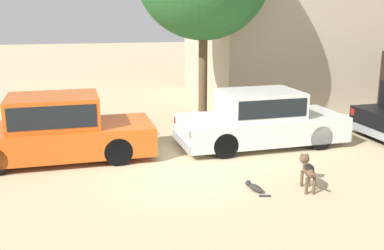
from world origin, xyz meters
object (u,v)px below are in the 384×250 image
(stray_dog_spotted, at_px, (308,169))
(stray_cat, at_px, (255,187))
(parked_sedan_nearest, at_px, (56,129))
(parked_sedan_second, at_px, (261,119))

(stray_dog_spotted, xyz_separation_m, stray_cat, (-1.03, 0.14, -0.35))
(parked_sedan_nearest, xyz_separation_m, parked_sedan_second, (5.07, 0.03, -0.04))
(parked_sedan_nearest, relative_size, stray_dog_spotted, 4.50)
(parked_sedan_second, bearing_deg, stray_cat, -115.85)
(parked_sedan_nearest, xyz_separation_m, stray_dog_spotted, (4.85, -3.03, -0.33))
(stray_cat, bearing_deg, parked_sedan_second, -40.23)
(parked_sedan_second, xyz_separation_m, stray_dog_spotted, (-0.22, -3.06, -0.28))
(parked_sedan_second, distance_m, stray_cat, 3.25)
(stray_cat, bearing_deg, parked_sedan_nearest, 35.83)
(parked_sedan_nearest, height_order, stray_cat, parked_sedan_nearest)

